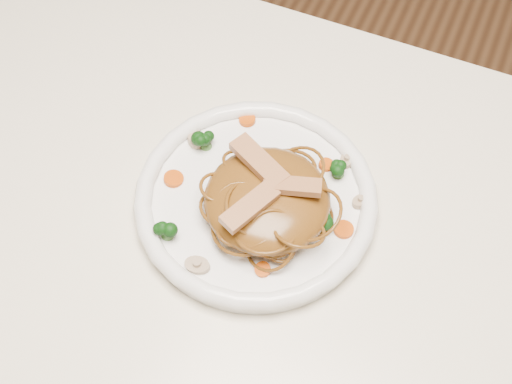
% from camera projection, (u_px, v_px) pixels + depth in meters
% --- Properties ---
extents(table, '(1.20, 0.80, 0.75)m').
position_uv_depth(table, '(270.00, 323.00, 0.79)').
color(table, beige).
rests_on(table, ground).
extents(plate, '(0.31, 0.31, 0.02)m').
position_uv_depth(plate, '(256.00, 203.00, 0.75)').
color(plate, white).
rests_on(plate, table).
extents(noodle_mound, '(0.18, 0.18, 0.04)m').
position_uv_depth(noodle_mound, '(267.00, 200.00, 0.72)').
color(noodle_mound, brown).
rests_on(noodle_mound, plate).
extents(chicken_a, '(0.06, 0.04, 0.01)m').
position_uv_depth(chicken_a, '(292.00, 186.00, 0.70)').
color(chicken_a, tan).
rests_on(chicken_a, noodle_mound).
extents(chicken_b, '(0.08, 0.05, 0.01)m').
position_uv_depth(chicken_b, '(259.00, 162.00, 0.71)').
color(chicken_b, tan).
rests_on(chicken_b, noodle_mound).
extents(chicken_c, '(0.05, 0.07, 0.01)m').
position_uv_depth(chicken_c, '(250.00, 207.00, 0.68)').
color(chicken_c, tan).
rests_on(chicken_c, noodle_mound).
extents(broccoli_0, '(0.03, 0.03, 0.03)m').
position_uv_depth(broccoli_0, '(339.00, 168.00, 0.75)').
color(broccoli_0, '#0B340A').
rests_on(broccoli_0, plate).
extents(broccoli_1, '(0.03, 0.03, 0.03)m').
position_uv_depth(broccoli_1, '(205.00, 139.00, 0.77)').
color(broccoli_1, '#0B340A').
rests_on(broccoli_1, plate).
extents(broccoli_2, '(0.04, 0.04, 0.03)m').
position_uv_depth(broccoli_2, '(166.00, 228.00, 0.71)').
color(broccoli_2, '#0B340A').
rests_on(broccoli_2, plate).
extents(broccoli_3, '(0.03, 0.03, 0.03)m').
position_uv_depth(broccoli_3, '(319.00, 223.00, 0.72)').
color(broccoli_3, '#0B340A').
rests_on(broccoli_3, plate).
extents(carrot_0, '(0.02, 0.02, 0.00)m').
position_uv_depth(carrot_0, '(326.00, 165.00, 0.77)').
color(carrot_0, '#D75507').
rests_on(carrot_0, plate).
extents(carrot_1, '(0.03, 0.03, 0.00)m').
position_uv_depth(carrot_1, '(174.00, 179.00, 0.76)').
color(carrot_1, '#D75507').
rests_on(carrot_1, plate).
extents(carrot_2, '(0.03, 0.03, 0.00)m').
position_uv_depth(carrot_2, '(344.00, 229.00, 0.72)').
color(carrot_2, '#D75507').
rests_on(carrot_2, plate).
extents(carrot_3, '(0.02, 0.02, 0.00)m').
position_uv_depth(carrot_3, '(247.00, 120.00, 0.81)').
color(carrot_3, '#D75507').
rests_on(carrot_3, plate).
extents(carrot_4, '(0.02, 0.02, 0.00)m').
position_uv_depth(carrot_4, '(263.00, 270.00, 0.70)').
color(carrot_4, '#D75507').
rests_on(carrot_4, plate).
extents(mushroom_0, '(0.03, 0.03, 0.01)m').
position_uv_depth(mushroom_0, '(197.00, 265.00, 0.70)').
color(mushroom_0, '#C9B696').
rests_on(mushroom_0, plate).
extents(mushroom_1, '(0.03, 0.03, 0.01)m').
position_uv_depth(mushroom_1, '(361.00, 201.00, 0.74)').
color(mushroom_1, '#C9B696').
rests_on(mushroom_1, plate).
extents(mushroom_2, '(0.04, 0.04, 0.01)m').
position_uv_depth(mushroom_2, '(196.00, 139.00, 0.79)').
color(mushroom_2, '#C9B696').
rests_on(mushroom_2, plate).
extents(mushroom_3, '(0.02, 0.02, 0.01)m').
position_uv_depth(mushroom_3, '(347.00, 160.00, 0.77)').
color(mushroom_3, '#C9B696').
rests_on(mushroom_3, plate).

